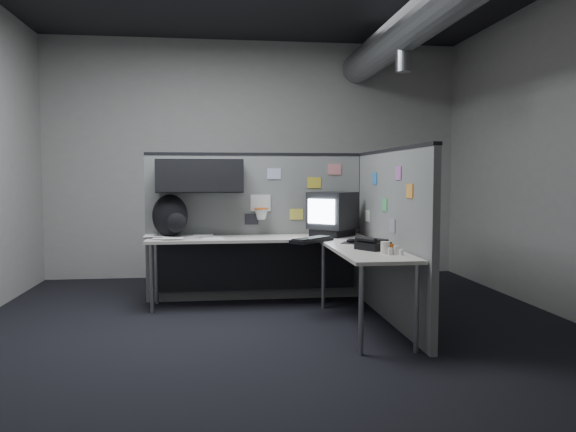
{
  "coord_description": "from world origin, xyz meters",
  "views": [
    {
      "loc": [
        -0.52,
        -4.9,
        1.37
      ],
      "look_at": [
        0.14,
        0.35,
        1.0
      ],
      "focal_mm": 35.0,
      "sensor_mm": 36.0,
      "label": 1
    }
  ],
  "objects": [
    {
      "name": "cup",
      "position": [
        0.86,
        -0.42,
        0.78
      ],
      "size": [
        0.09,
        0.09,
        0.1
      ],
      "primitive_type": "cylinder",
      "rotation": [
        0.0,
        0.0,
        0.22
      ],
      "color": "white",
      "rests_on": "desk"
    },
    {
      "name": "bottles",
      "position": [
        0.92,
        -0.46,
        0.76
      ],
      "size": [
        0.13,
        0.16,
        0.08
      ],
      "rotation": [
        0.0,
        0.0,
        -0.11
      ],
      "color": "silver",
      "rests_on": "desk"
    },
    {
      "name": "mouse",
      "position": [
        0.75,
        0.34,
        0.75
      ],
      "size": [
        0.24,
        0.26,
        0.04
      ],
      "rotation": [
        0.0,
        0.0,
        0.27
      ],
      "color": "black",
      "rests_on": "desk"
    },
    {
      "name": "keyboard",
      "position": [
        0.39,
        0.49,
        0.75
      ],
      "size": [
        0.48,
        0.47,
        0.04
      ],
      "rotation": [
        0.0,
        0.0,
        -0.03
      ],
      "color": "black",
      "rests_on": "desk"
    },
    {
      "name": "desk",
      "position": [
        0.15,
        0.7,
        0.61
      ],
      "size": [
        2.31,
        2.11,
        0.73
      ],
      "color": "beige",
      "rests_on": "ground"
    },
    {
      "name": "partition_right",
      "position": [
        1.1,
        0.22,
        0.82
      ],
      "size": [
        0.07,
        2.23,
        1.63
      ],
      "color": "slate",
      "rests_on": "ground"
    },
    {
      "name": "papers",
      "position": [
        -0.89,
        1.05,
        0.74
      ],
      "size": [
        0.84,
        0.55,
        0.02
      ],
      "rotation": [
        0.0,
        0.0,
        0.03
      ],
      "color": "white",
      "rests_on": "desk"
    },
    {
      "name": "backpack",
      "position": [
        -1.01,
        1.08,
        0.95
      ],
      "size": [
        0.41,
        0.37,
        0.45
      ],
      "rotation": [
        0.0,
        0.0,
        0.17
      ],
      "color": "black",
      "rests_on": "desk"
    },
    {
      "name": "partition_back",
      "position": [
        -0.25,
        1.23,
        1.0
      ],
      "size": [
        2.44,
        0.42,
        1.63
      ],
      "color": "slate",
      "rests_on": "ground"
    },
    {
      "name": "monitor",
      "position": [
        0.7,
        1.0,
        0.97
      ],
      "size": [
        0.59,
        0.59,
        0.47
      ],
      "rotation": [
        0.0,
        0.0,
        0.02
      ],
      "color": "black",
      "rests_on": "desk"
    },
    {
      "name": "phone",
      "position": [
        0.82,
        -0.15,
        0.77
      ],
      "size": [
        0.32,
        0.33,
        0.12
      ],
      "rotation": [
        0.0,
        0.0,
        0.38
      ],
      "color": "black",
      "rests_on": "desk"
    },
    {
      "name": "room",
      "position": [
        0.56,
        0.0,
        2.1
      ],
      "size": [
        5.62,
        5.62,
        3.22
      ],
      "color": "black",
      "rests_on": "ground"
    }
  ]
}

